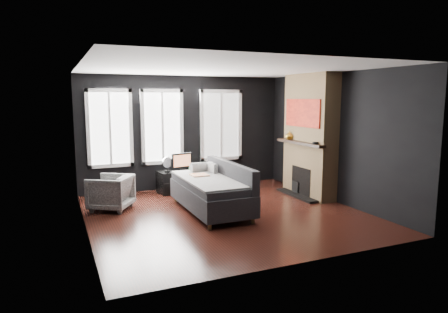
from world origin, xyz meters
name	(u,v)px	position (x,y,z in m)	size (l,w,h in m)	color
floor	(225,214)	(0.00, 0.00, 0.00)	(5.00, 5.00, 0.00)	black
ceiling	(225,68)	(0.00, 0.00, 2.70)	(5.00, 5.00, 0.00)	white
wall_back	(184,132)	(0.00, 2.50, 1.35)	(5.00, 0.02, 2.70)	black
wall_left	(83,150)	(-2.50, 0.00, 1.35)	(0.02, 5.00, 2.70)	black
wall_right	(335,138)	(2.50, 0.00, 1.35)	(0.02, 5.00, 2.70)	black
windows	(166,89)	(-0.45, 2.46, 2.38)	(4.00, 0.16, 1.76)	white
fireplace	(310,136)	(2.30, 0.60, 1.35)	(0.70, 1.62, 2.70)	#93724C
sofa	(211,188)	(-0.20, 0.25, 0.47)	(1.10, 2.19, 0.94)	#262729
stripe_pillow	(212,171)	(0.04, 0.77, 0.68)	(0.08, 0.35, 0.35)	gray
armchair	(111,191)	(-1.95, 1.16, 0.38)	(0.73, 0.68, 0.75)	white
media_console	(189,180)	(-0.03, 2.10, 0.26)	(1.49, 0.46, 0.51)	black
monitor	(182,161)	(-0.22, 2.04, 0.74)	(0.51, 0.11, 0.46)	black
desk_fan	(167,164)	(-0.58, 1.99, 0.69)	(0.25, 0.25, 0.35)	gray
mug	(207,165)	(0.43, 2.13, 0.58)	(0.14, 0.11, 0.14)	#E94526
book	(210,163)	(0.54, 2.20, 0.61)	(0.15, 0.02, 0.20)	#BAB292
storage_box	(193,167)	(0.08, 2.10, 0.56)	(0.20, 0.13, 0.11)	#35773F
mantel_vase	(289,135)	(2.05, 1.05, 1.32)	(0.19, 0.19, 0.19)	gold
mantel_clock	(315,143)	(2.05, 0.05, 1.25)	(0.13, 0.13, 0.04)	black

